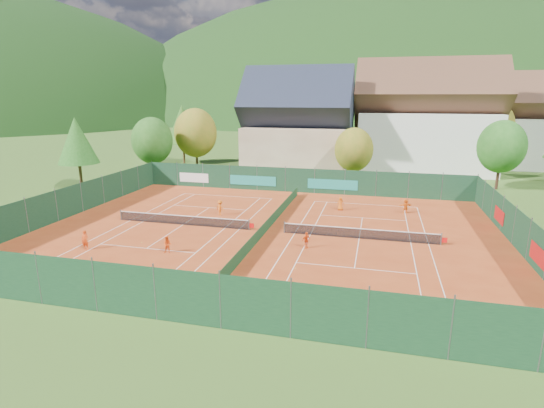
{
  "coord_description": "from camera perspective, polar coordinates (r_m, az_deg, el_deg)",
  "views": [
    {
      "loc": [
        9.1,
        -34.26,
        11.6
      ],
      "look_at": [
        0.0,
        2.0,
        2.0
      ],
      "focal_mm": 28.0,
      "sensor_mm": 36.0,
      "label": 1
    }
  ],
  "objects": [
    {
      "name": "tree_west_side",
      "position": [
        59.56,
        -24.77,
        7.76
      ],
      "size": [
        5.04,
        5.04,
        9.0
      ],
      "color": "#432B17",
      "rests_on": "ground"
    },
    {
      "name": "fence_east",
      "position": [
        37.4,
        30.45,
        -3.34
      ],
      "size": [
        0.09,
        32.0,
        3.0
      ],
      "color": "#133620",
      "rests_on": "ground"
    },
    {
      "name": "tree_west_mid",
      "position": [
        66.3,
        -10.23,
        9.39
      ],
      "size": [
        6.44,
        6.44,
        9.78
      ],
      "color": "#412D17",
      "rests_on": "ground"
    },
    {
      "name": "tree_center",
      "position": [
        56.76,
        10.94,
        7.18
      ],
      "size": [
        5.01,
        5.01,
        7.6
      ],
      "color": "#483019",
      "rests_on": "ground"
    },
    {
      "name": "hotel_block_a",
      "position": [
        70.72,
        19.98,
        10.14
      ],
      "size": [
        21.6,
        11.0,
        17.25
      ],
      "color": "silver",
      "rests_on": "ground"
    },
    {
      "name": "tree_east_back",
      "position": [
        76.31,
        27.23,
        9.19
      ],
      "size": [
        7.15,
        7.15,
        10.86
      ],
      "color": "#4A2A1A",
      "rests_on": "ground"
    },
    {
      "name": "hotel_block_b",
      "position": [
        81.16,
        29.38,
        9.07
      ],
      "size": [
        17.28,
        10.0,
        15.5
      ],
      "color": "silver",
      "rests_on": "ground"
    },
    {
      "name": "court_markings_right",
      "position": [
        36.18,
        11.63,
        -4.58
      ],
      "size": [
        11.03,
        23.83,
        0.0
      ],
      "color": "white",
      "rests_on": "ground"
    },
    {
      "name": "court_divider",
      "position": [
        37.14,
        -0.75,
        -2.99
      ],
      "size": [
        0.03,
        28.8,
        1.0
      ],
      "color": "#153B1E",
      "rests_on": "ground"
    },
    {
      "name": "ground",
      "position": [
        37.3,
        -0.75,
        -3.75
      ],
      "size": [
        600.0,
        600.0,
        0.0
      ],
      "primitive_type": "plane",
      "color": "#30531A",
      "rests_on": "ground"
    },
    {
      "name": "player_left_near",
      "position": [
        35.82,
        -23.84,
        -4.46
      ],
      "size": [
        0.59,
        0.41,
        1.55
      ],
      "primitive_type": "imported",
      "rotation": [
        0.0,
        0.0,
        0.07
      ],
      "color": "#D24312",
      "rests_on": "ground"
    },
    {
      "name": "tennis_net_left",
      "position": [
        39.8,
        -11.75,
        -2.09
      ],
      "size": [
        13.3,
        0.1,
        1.02
      ],
      "color": "#59595B",
      "rests_on": "ground"
    },
    {
      "name": "clay_pad",
      "position": [
        37.3,
        -0.75,
        -3.71
      ],
      "size": [
        40.0,
        32.0,
        0.01
      ],
      "primitive_type": "cube",
      "color": "#A03A17",
      "rests_on": "ground"
    },
    {
      "name": "court_markings_left",
      "position": [
        40.0,
        -11.91,
        -2.76
      ],
      "size": [
        11.03,
        23.83,
        0.0
      ],
      "color": "white",
      "rests_on": "ground"
    },
    {
      "name": "mountain_backdrop",
      "position": [
        273.29,
        17.93,
        2.89
      ],
      "size": [
        820.0,
        530.0,
        242.0
      ],
      "color": "black",
      "rests_on": "ground"
    },
    {
      "name": "fence_south",
      "position": [
        22.76,
        -11.36,
        -12.24
      ],
      "size": [
        40.0,
        0.04,
        3.0
      ],
      "color": "#13351D",
      "rests_on": "ground"
    },
    {
      "name": "fence_north",
      "position": [
        52.15,
        3.26,
        3.17
      ],
      "size": [
        40.0,
        0.1,
        3.0
      ],
      "color": "#133621",
      "rests_on": "ground"
    },
    {
      "name": "chalet",
      "position": [
        65.58,
        3.47,
        10.03
      ],
      "size": [
        16.2,
        12.0,
        16.0
      ],
      "color": "beige",
      "rests_on": "ground"
    },
    {
      "name": "fence_west",
      "position": [
        46.07,
        -25.57,
        0.3
      ],
      "size": [
        0.04,
        32.0,
        3.0
      ],
      "color": "#13351F",
      "rests_on": "ground"
    },
    {
      "name": "tree_west_front",
      "position": [
        62.85,
        -15.82,
        8.2
      ],
      "size": [
        5.72,
        5.72,
        8.69
      ],
      "color": "#4C2F1B",
      "rests_on": "ground"
    },
    {
      "name": "loose_ball_2",
      "position": [
        38.63,
        2.99,
        -3.04
      ],
      "size": [
        0.07,
        0.07,
        0.07
      ],
      "primitive_type": "sphere",
      "color": "#CCD833",
      "rests_on": "ground"
    },
    {
      "name": "player_right_far_a",
      "position": [
        44.47,
        9.19,
        0.06
      ],
      "size": [
        0.77,
        0.56,
        1.45
      ],
      "primitive_type": "imported",
      "rotation": [
        0.0,
        0.0,
        3.28
      ],
      "color": "#D05D12",
      "rests_on": "ground"
    },
    {
      "name": "loose_ball_0",
      "position": [
        36.08,
        -17.11,
        -4.96
      ],
      "size": [
        0.07,
        0.07,
        0.07
      ],
      "primitive_type": "sphere",
      "color": "#CCD833",
      "rests_on": "ground"
    },
    {
      "name": "player_left_far",
      "position": [
        42.47,
        -6.98,
        -0.49
      ],
      "size": [
        1.13,
        0.91,
        1.52
      ],
      "primitive_type": "imported",
      "rotation": [
        0.0,
        0.0,
        2.73
      ],
      "color": "orange",
      "rests_on": "ground"
    },
    {
      "name": "player_right_far_b",
      "position": [
        44.91,
        17.52,
        -0.28
      ],
      "size": [
        1.43,
        0.91,
        1.47
      ],
      "primitive_type": "imported",
      "rotation": [
        0.0,
        0.0,
        3.52
      ],
      "color": "orange",
      "rests_on": "ground"
    },
    {
      "name": "tree_east_front",
      "position": [
        60.45,
        28.49,
        6.78
      ],
      "size": [
        5.72,
        5.72,
        8.69
      ],
      "color": "#412517",
      "rests_on": "ground"
    },
    {
      "name": "loose_ball_1",
      "position": [
        29.61,
        3.15,
        -8.62
      ],
      "size": [
        0.07,
        0.07,
        0.07
      ],
      "primitive_type": "sphere",
      "color": "#CCD833",
      "rests_on": "ground"
    },
    {
      "name": "player_left_mid",
      "position": [
        33.08,
        -13.89,
        -5.33
      ],
      "size": [
        0.73,
        0.61,
        1.35
      ],
      "primitive_type": "imported",
      "rotation": [
        0.0,
        0.0,
        0.16
      ],
      "color": "#EC5315",
      "rests_on": "ground"
    },
    {
      "name": "player_right_near",
      "position": [
        33.24,
        4.63,
        -4.86
      ],
      "size": [
        0.76,
        0.8,
        1.33
      ],
      "primitive_type": "imported",
      "rotation": [
        0.0,
        0.0,
        0.85
      ],
      "color": "#ED5115",
      "rests_on": "ground"
    },
    {
      "name": "ball_hopper",
      "position": [
        25.5,
        17.27,
        -11.96
      ],
      "size": [
        0.34,
        0.34,
        0.8
      ],
      "color": "slate",
      "rests_on": "ground"
    },
    {
      "name": "tennis_net_right",
      "position": [
        36.02,
        11.92,
        -3.86
      ],
      "size": [
        13.3,
        0.1,
        1.02
      ],
      "color": "#59595B",
      "rests_on": "ground"
    },
    {
      "name": "tree_west_back",
      "position": [
        76.02,
        -11.96,
        10.43
      ],
      "size": [
        5.6,
        5.6,
        10.0
      ],
      "color": "#4D311B",
      "rests_on": "ground"
    }
  ]
}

